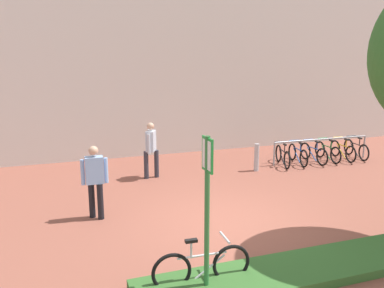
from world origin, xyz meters
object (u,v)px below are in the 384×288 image
at_px(bollard_steel, 257,157).
at_px(person_shirt_white, 95,177).
at_px(person_casual_tan, 151,147).
at_px(bike_at_sign, 202,267).
at_px(parking_sign_post, 207,194).
at_px(bike_rack_cluster, 321,152).

height_order(bollard_steel, person_shirt_white, person_shirt_white).
xyz_separation_m(bollard_steel, person_shirt_white, (-5.32, -2.26, 0.53)).
height_order(person_casual_tan, person_shirt_white, same).
relative_size(bike_at_sign, person_casual_tan, 0.98).
distance_m(parking_sign_post, bike_at_sign, 1.34).
bearing_deg(person_casual_tan, person_shirt_white, -126.23).
xyz_separation_m(parking_sign_post, bike_at_sign, (0.01, 0.22, -1.32)).
distance_m(bike_rack_cluster, person_shirt_white, 8.45).
bearing_deg(person_shirt_white, bollard_steel, 23.02).
relative_size(bollard_steel, person_casual_tan, 0.52).
bearing_deg(bike_at_sign, bollard_steel, 55.03).
distance_m(bollard_steel, person_shirt_white, 5.81).
bearing_deg(bike_rack_cluster, bike_at_sign, -138.04).
bearing_deg(bollard_steel, person_casual_tan, 173.89).
relative_size(bike_at_sign, bollard_steel, 1.87).
xyz_separation_m(parking_sign_post, bike_rack_cluster, (6.69, 6.23, -1.33)).
bearing_deg(bike_at_sign, bike_rack_cluster, 41.96).
distance_m(bike_at_sign, person_shirt_white, 3.74).
relative_size(bollard_steel, person_shirt_white, 0.52).
relative_size(parking_sign_post, person_casual_tan, 1.49).
height_order(bike_rack_cluster, person_casual_tan, person_casual_tan).
relative_size(person_casual_tan, person_shirt_white, 1.00).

